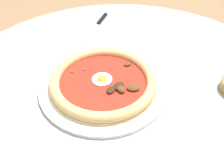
% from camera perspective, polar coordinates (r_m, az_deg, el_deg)
% --- Properties ---
extents(dining_table, '(1.04, 1.04, 0.73)m').
position_cam_1_polar(dining_table, '(0.76, 2.68, -9.54)').
color(dining_table, '#999993').
rests_on(dining_table, ground).
extents(pizza_on_plate, '(0.34, 0.34, 0.04)m').
position_cam_1_polar(pizza_on_plate, '(0.65, -2.02, -1.70)').
color(pizza_on_plate, white).
rests_on(pizza_on_plate, dining_table).
extents(steak_knife, '(0.19, 0.09, 0.01)m').
position_cam_1_polar(steak_knife, '(0.95, -2.93, 11.93)').
color(steak_knife, silver).
rests_on(steak_knife, dining_table).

